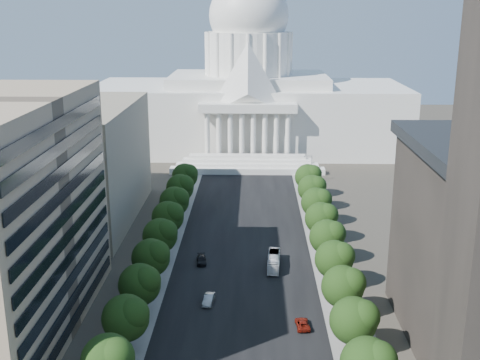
# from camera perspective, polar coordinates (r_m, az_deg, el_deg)

# --- Properties ---
(road_asphalt) EXTENTS (30.00, 260.00, 0.01)m
(road_asphalt) POSITION_cam_1_polar(r_m,az_deg,el_deg) (149.00, 0.42, -5.05)
(road_asphalt) COLOR black
(road_asphalt) RESTS_ON ground
(sidewalk_left) EXTENTS (8.00, 260.00, 0.02)m
(sidewalk_left) POSITION_cam_1_polar(r_m,az_deg,el_deg) (150.48, -6.86, -4.96)
(sidewalk_left) COLOR gray
(sidewalk_left) RESTS_ON ground
(sidewalk_right) EXTENTS (8.00, 260.00, 0.02)m
(sidewalk_right) POSITION_cam_1_polar(r_m,az_deg,el_deg) (149.94, 7.73, -5.07)
(sidewalk_right) COLOR gray
(sidewalk_right) RESTS_ON ground
(capitol) EXTENTS (120.00, 56.00, 73.00)m
(capitol) POSITION_cam_1_polar(r_m,az_deg,el_deg) (236.38, 0.81, 7.81)
(capitol) COLOR white
(capitol) RESTS_ON ground
(office_block_left_far) EXTENTS (38.00, 52.00, 30.00)m
(office_block_left_far) POSITION_cam_1_polar(r_m,az_deg,el_deg) (161.93, -16.75, 1.54)
(office_block_left_far) COLOR gray
(office_block_left_far) RESTS_ON ground
(tree_l_b) EXTENTS (7.79, 7.60, 9.97)m
(tree_l_b) POSITION_cam_1_polar(r_m,az_deg,el_deg) (88.91, -12.24, -16.29)
(tree_l_b) COLOR #33261C
(tree_l_b) RESTS_ON ground
(tree_l_c) EXTENTS (7.79, 7.60, 9.97)m
(tree_l_c) POSITION_cam_1_polar(r_m,az_deg,el_deg) (99.00, -10.63, -12.63)
(tree_l_c) COLOR #33261C
(tree_l_c) RESTS_ON ground
(tree_l_d) EXTENTS (7.79, 7.60, 9.97)m
(tree_l_d) POSITION_cam_1_polar(r_m,az_deg,el_deg) (109.46, -9.36, -9.66)
(tree_l_d) COLOR #33261C
(tree_l_d) RESTS_ON ground
(tree_l_e) EXTENTS (7.79, 7.60, 9.97)m
(tree_l_e) POSITION_cam_1_polar(r_m,az_deg,el_deg) (120.22, -8.32, -7.21)
(tree_l_e) COLOR #33261C
(tree_l_e) RESTS_ON ground
(tree_l_f) EXTENTS (7.79, 7.60, 9.97)m
(tree_l_f) POSITION_cam_1_polar(r_m,az_deg,el_deg) (131.19, -7.47, -5.16)
(tree_l_f) COLOR #33261C
(tree_l_f) RESTS_ON ground
(tree_l_g) EXTENTS (7.79, 7.60, 9.97)m
(tree_l_g) POSITION_cam_1_polar(r_m,az_deg,el_deg) (142.33, -6.75, -3.43)
(tree_l_g) COLOR #33261C
(tree_l_g) RESTS_ON ground
(tree_l_h) EXTENTS (7.79, 7.60, 9.97)m
(tree_l_h) POSITION_cam_1_polar(r_m,az_deg,el_deg) (153.60, -6.14, -1.95)
(tree_l_h) COLOR #33261C
(tree_l_h) RESTS_ON ground
(tree_l_i) EXTENTS (7.79, 7.60, 9.97)m
(tree_l_i) POSITION_cam_1_polar(r_m,az_deg,el_deg) (164.97, -5.62, -0.67)
(tree_l_i) COLOR #33261C
(tree_l_i) RESTS_ON ground
(tree_l_j) EXTENTS (7.79, 7.60, 9.97)m
(tree_l_j) POSITION_cam_1_polar(r_m,az_deg,el_deg) (176.42, -5.16, 0.44)
(tree_l_j) COLOR #33261C
(tree_l_j) RESTS_ON ground
(tree_r_c) EXTENTS (7.79, 7.60, 9.97)m
(tree_r_c) POSITION_cam_1_polar(r_m,az_deg,el_deg) (98.34, 10.92, -12.86)
(tree_r_c) COLOR #33261C
(tree_r_c) RESTS_ON ground
(tree_r_d) EXTENTS (7.79, 7.60, 9.97)m
(tree_r_d) POSITION_cam_1_polar(r_m,az_deg,el_deg) (108.87, 9.90, -9.83)
(tree_r_d) COLOR #33261C
(tree_r_d) RESTS_ON ground
(tree_r_e) EXTENTS (7.79, 7.60, 9.97)m
(tree_r_e) POSITION_cam_1_polar(r_m,az_deg,el_deg) (119.68, 9.08, -7.35)
(tree_r_e) COLOR #33261C
(tree_r_e) RESTS_ON ground
(tree_r_f) EXTENTS (7.79, 7.60, 9.97)m
(tree_r_f) POSITION_cam_1_polar(r_m,az_deg,el_deg) (130.70, 8.40, -5.28)
(tree_r_f) COLOR #33261C
(tree_r_f) RESTS_ON ground
(tree_r_g) EXTENTS (7.79, 7.60, 9.97)m
(tree_r_g) POSITION_cam_1_polar(r_m,az_deg,el_deg) (141.87, 7.83, -3.53)
(tree_r_g) COLOR #33261C
(tree_r_g) RESTS_ON ground
(tree_r_h) EXTENTS (7.79, 7.60, 9.97)m
(tree_r_h) POSITION_cam_1_polar(r_m,az_deg,el_deg) (153.17, 7.34, -2.04)
(tree_r_h) COLOR #33261C
(tree_r_h) RESTS_ON ground
(tree_r_i) EXTENTS (7.79, 7.60, 9.97)m
(tree_r_i) POSITION_cam_1_polar(r_m,az_deg,el_deg) (164.57, 6.93, -0.75)
(tree_r_i) COLOR #33261C
(tree_r_i) RESTS_ON ground
(tree_r_j) EXTENTS (7.79, 7.60, 9.97)m
(tree_r_j) POSITION_cam_1_polar(r_m,az_deg,el_deg) (176.05, 6.56, 0.37)
(tree_r_j) COLOR #33261C
(tree_r_j) RESTS_ON ground
(streetlight_b) EXTENTS (2.61, 0.44, 9.00)m
(streetlight_b) POSITION_cam_1_polar(r_m,az_deg,el_deg) (98.22, 11.91, -13.38)
(streetlight_b) COLOR gray
(streetlight_b) RESTS_ON ground
(streetlight_c) EXTENTS (2.61, 0.44, 9.00)m
(streetlight_c) POSITION_cam_1_polar(r_m,az_deg,el_deg) (120.33, 9.80, -7.58)
(streetlight_c) COLOR gray
(streetlight_c) RESTS_ON ground
(streetlight_d) EXTENTS (2.61, 0.44, 9.00)m
(streetlight_d) POSITION_cam_1_polar(r_m,az_deg,el_deg) (143.39, 8.39, -3.61)
(streetlight_d) COLOR gray
(streetlight_d) RESTS_ON ground
(streetlight_e) EXTENTS (2.61, 0.44, 9.00)m
(streetlight_e) POSITION_cam_1_polar(r_m,az_deg,el_deg) (167.01, 7.38, -0.75)
(streetlight_e) COLOR gray
(streetlight_e) RESTS_ON ground
(streetlight_f) EXTENTS (2.61, 0.44, 9.00)m
(streetlight_f) POSITION_cam_1_polar(r_m,az_deg,el_deg) (190.98, 6.63, 1.40)
(streetlight_f) COLOR gray
(streetlight_f) RESTS_ON ground
(car_silver) EXTENTS (2.26, 5.05, 1.61)m
(car_silver) POSITION_cam_1_polar(r_m,az_deg,el_deg) (115.15, -2.99, -11.24)
(car_silver) COLOR #A3A7AB
(car_silver) RESTS_ON ground
(car_red) EXTENTS (2.58, 4.98, 1.34)m
(car_red) POSITION_cam_1_polar(r_m,az_deg,el_deg) (107.77, 5.94, -13.42)
(car_red) COLOR maroon
(car_red) RESTS_ON ground
(car_dark_b) EXTENTS (2.55, 5.13, 1.43)m
(car_dark_b) POSITION_cam_1_polar(r_m,az_deg,el_deg) (132.02, -3.68, -7.60)
(car_dark_b) COLOR black
(car_dark_b) RESTS_ON ground
(city_bus) EXTENTS (3.07, 10.49, 2.89)m
(city_bus) POSITION_cam_1_polar(r_m,az_deg,el_deg) (129.69, 3.22, -7.69)
(city_bus) COLOR white
(city_bus) RESTS_ON ground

